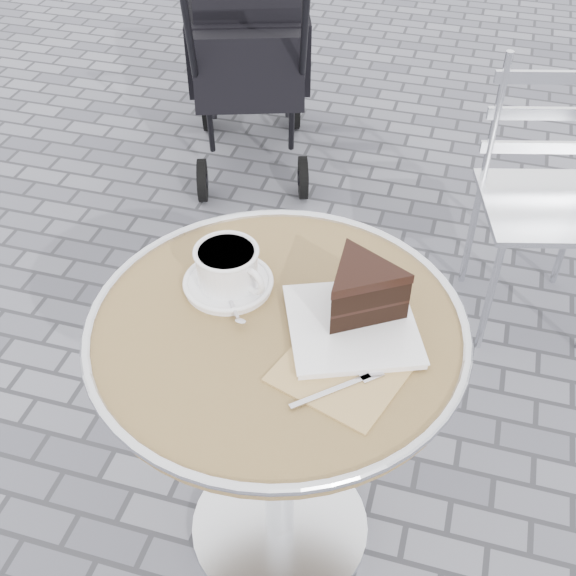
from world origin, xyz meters
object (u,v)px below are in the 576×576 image
(cappuccino_set, at_px, (228,271))
(baby_stroller, at_px, (249,56))
(cake_plate_set, at_px, (360,299))
(bistro_chair, at_px, (547,165))
(cafe_table, at_px, (278,383))

(cappuccino_set, bearing_deg, baby_stroller, 131.62)
(cake_plate_set, distance_m, bistro_chair, 1.12)
(cafe_table, bearing_deg, bistro_chair, 64.37)
(bistro_chair, distance_m, baby_stroller, 1.31)
(cappuccino_set, xyz_separation_m, cake_plate_set, (0.26, -0.03, 0.02))
(cappuccino_set, distance_m, baby_stroller, 1.74)
(cappuccino_set, height_order, bistro_chair, bistro_chair)
(cafe_table, distance_m, cappuccino_set, 0.25)
(bistro_chair, bearing_deg, cappuccino_set, -137.62)
(cappuccino_set, height_order, baby_stroller, baby_stroller)
(bistro_chair, bearing_deg, baby_stroller, 136.08)
(cake_plate_set, bearing_deg, cappuccino_set, 151.86)
(cake_plate_set, xyz_separation_m, bistro_chair, (0.37, 1.02, -0.27))
(bistro_chair, xyz_separation_m, baby_stroller, (-1.15, 0.63, -0.08))
(cafe_table, height_order, cappuccino_set, cappuccino_set)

